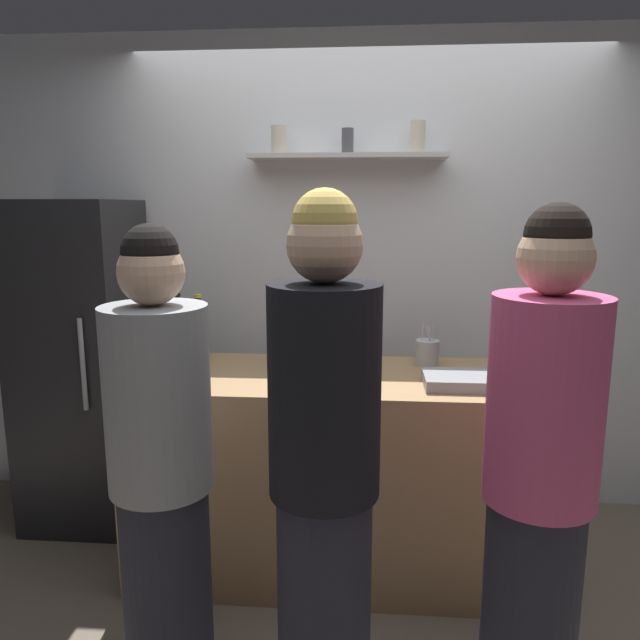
# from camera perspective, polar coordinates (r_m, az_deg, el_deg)

# --- Properties ---
(ground_plane) EXTENTS (5.28, 5.28, 0.00)m
(ground_plane) POSITION_cam_1_polar(r_m,az_deg,el_deg) (2.70, 3.66, -27.95)
(ground_plane) COLOR #726656
(back_wall_assembly) EXTENTS (4.80, 0.32, 2.60)m
(back_wall_assembly) POSITION_cam_1_polar(r_m,az_deg,el_deg) (3.37, 4.28, 4.27)
(back_wall_assembly) COLOR white
(back_wall_assembly) RESTS_ON ground
(refrigerator) EXTENTS (0.56, 0.60, 1.72)m
(refrigerator) POSITION_cam_1_polar(r_m,az_deg,el_deg) (3.41, -21.73, -3.99)
(refrigerator) COLOR black
(refrigerator) RESTS_ON ground
(counter) EXTENTS (1.69, 0.71, 0.94)m
(counter) POSITION_cam_1_polar(r_m,az_deg,el_deg) (2.88, 0.00, -14.21)
(counter) COLOR #9E7A51
(counter) RESTS_ON ground
(baking_pan) EXTENTS (0.34, 0.24, 0.05)m
(baking_pan) POSITION_cam_1_polar(r_m,az_deg,el_deg) (2.60, 13.62, -5.64)
(baking_pan) COLOR gray
(baking_pan) RESTS_ON counter
(utensil_holder) EXTENTS (0.11, 0.11, 0.22)m
(utensil_holder) POSITION_cam_1_polar(r_m,az_deg,el_deg) (2.90, 10.22, -3.05)
(utensil_holder) COLOR #B2B2B7
(utensil_holder) RESTS_ON counter
(wine_bottle_green_glass) EXTENTS (0.07, 0.07, 0.33)m
(wine_bottle_green_glass) POSITION_cam_1_polar(r_m,az_deg,el_deg) (3.06, -13.33, -1.15)
(wine_bottle_green_glass) COLOR #19471E
(wine_bottle_green_glass) RESTS_ON counter
(wine_bottle_amber_glass) EXTENTS (0.07, 0.07, 0.35)m
(wine_bottle_amber_glass) POSITION_cam_1_polar(r_m,az_deg,el_deg) (2.81, -3.19, -1.95)
(wine_bottle_amber_glass) COLOR #472814
(wine_bottle_amber_glass) RESTS_ON counter
(wine_bottle_dark_glass) EXTENTS (0.08, 0.08, 0.33)m
(wine_bottle_dark_glass) POSITION_cam_1_polar(r_m,az_deg,el_deg) (2.95, -11.47, -1.60)
(wine_bottle_dark_glass) COLOR black
(wine_bottle_dark_glass) RESTS_ON counter
(water_bottle_plastic) EXTENTS (0.08, 0.08, 0.21)m
(water_bottle_plastic) POSITION_cam_1_polar(r_m,az_deg,el_deg) (2.54, 3.38, -4.22)
(water_bottle_plastic) COLOR silver
(water_bottle_plastic) RESTS_ON counter
(person_blonde) EXTENTS (0.34, 0.34, 1.74)m
(person_blonde) POSITION_cam_1_polar(r_m,az_deg,el_deg) (1.90, 0.41, -14.78)
(person_blonde) COLOR #262633
(person_blonde) RESTS_ON ground
(person_grey_hoodie) EXTENTS (0.34, 0.34, 1.64)m
(person_grey_hoodie) POSITION_cam_1_polar(r_m,az_deg,el_deg) (2.11, -14.87, -14.25)
(person_grey_hoodie) COLOR #262633
(person_grey_hoodie) RESTS_ON ground
(person_pink_top) EXTENTS (0.34, 0.34, 1.70)m
(person_pink_top) POSITION_cam_1_polar(r_m,az_deg,el_deg) (2.01, 20.16, -14.66)
(person_pink_top) COLOR #262633
(person_pink_top) RESTS_ON ground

